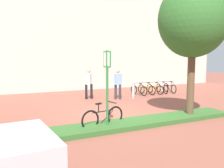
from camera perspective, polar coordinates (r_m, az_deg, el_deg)
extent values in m
plane|color=brown|center=(9.95, -0.25, -7.13)|extent=(60.00, 60.00, 0.00)
cube|color=beige|center=(17.70, -12.23, 14.80)|extent=(28.00, 1.20, 10.00)
cube|color=#336028|center=(8.47, 9.16, -9.00)|extent=(7.00, 1.10, 0.16)
cylinder|color=brown|center=(9.46, 18.86, 0.26)|extent=(0.28, 0.28, 2.73)
ellipsoid|color=#2D6628|center=(9.53, 19.37, 14.86)|extent=(2.63, 2.63, 2.89)
cylinder|color=#2D7238|center=(7.42, -1.19, -1.61)|extent=(0.08, 0.08, 2.56)
cube|color=#198C33|center=(7.36, -1.21, 6.13)|extent=(0.11, 0.36, 0.52)
cube|color=white|center=(7.36, -1.21, 6.13)|extent=(0.10, 0.30, 0.44)
torus|color=black|center=(7.54, -5.39, -8.88)|extent=(0.66, 0.20, 0.66)
torus|color=black|center=(8.11, 0.76, -7.77)|extent=(0.66, 0.20, 0.66)
cylinder|color=black|center=(7.76, -2.20, -6.74)|extent=(0.83, 0.21, 0.04)
cylinder|color=black|center=(7.88, -1.59, -8.44)|extent=(0.60, 0.16, 0.44)
cylinder|color=black|center=(7.63, -3.33, -6.05)|extent=(0.04, 0.04, 0.28)
cube|color=black|center=(7.60, -3.34, -4.87)|extent=(0.21, 0.12, 0.05)
cylinder|color=black|center=(7.93, 0.08, -4.54)|extent=(0.13, 0.42, 0.04)
cylinder|color=#99999E|center=(14.73, 5.56, -1.26)|extent=(0.06, 0.06, 0.80)
cylinder|color=#99999E|center=(16.60, 14.85, -0.61)|extent=(0.06, 0.06, 0.80)
cylinder|color=#99999E|center=(15.57, 10.51, 0.54)|extent=(3.15, 0.09, 0.06)
torus|color=black|center=(14.57, 7.84, -1.75)|extent=(0.16, 0.61, 0.61)
torus|color=black|center=(15.25, 5.42, -1.37)|extent=(0.16, 0.61, 0.61)
cylinder|color=#1E7233|center=(14.88, 6.61, -0.78)|extent=(0.17, 0.76, 0.03)
cylinder|color=#1E7233|center=(14.98, 6.36, -1.64)|extent=(0.13, 0.55, 0.40)
cylinder|color=#1E7233|center=(14.74, 7.06, -0.42)|extent=(0.03, 0.03, 0.26)
cube|color=black|center=(14.73, 7.07, 0.15)|extent=(0.10, 0.19, 0.05)
cylinder|color=#1E7233|center=(15.12, 5.71, 0.24)|extent=(0.39, 0.10, 0.04)
torus|color=black|center=(14.98, 9.83, -1.57)|extent=(0.19, 0.60, 0.61)
torus|color=black|center=(15.61, 7.24, -1.22)|extent=(0.19, 0.60, 0.61)
cylinder|color=gold|center=(15.26, 8.52, -0.64)|extent=(0.21, 0.76, 0.03)
cylinder|color=gold|center=(15.35, 8.25, -1.47)|extent=(0.16, 0.55, 0.40)
cylinder|color=gold|center=(15.14, 9.00, -0.28)|extent=(0.03, 0.03, 0.26)
cube|color=black|center=(15.12, 9.01, 0.27)|extent=(0.11, 0.20, 0.05)
cylinder|color=gold|center=(15.48, 7.56, 0.36)|extent=(0.38, 0.12, 0.04)
torus|color=black|center=(15.29, 11.78, -1.45)|extent=(0.16, 0.61, 0.61)
torus|color=black|center=(15.94, 9.30, -1.10)|extent=(0.16, 0.61, 0.61)
cylinder|color=gold|center=(15.59, 10.53, -0.54)|extent=(0.17, 0.76, 0.03)
cylinder|color=gold|center=(15.68, 10.27, -1.35)|extent=(0.13, 0.55, 0.40)
cylinder|color=gold|center=(15.46, 10.99, -0.19)|extent=(0.03, 0.03, 0.26)
cube|color=black|center=(15.45, 11.00, 0.35)|extent=(0.10, 0.19, 0.05)
cylinder|color=gold|center=(15.81, 9.61, 0.44)|extent=(0.39, 0.10, 0.04)
torus|color=black|center=(15.63, 13.10, -1.32)|extent=(0.13, 0.61, 0.61)
torus|color=black|center=(16.43, 11.39, -0.93)|extent=(0.13, 0.61, 0.61)
cylinder|color=silver|center=(16.01, 12.24, -0.40)|extent=(0.13, 0.77, 0.03)
cylinder|color=silver|center=(16.11, 12.05, -1.19)|extent=(0.10, 0.56, 0.40)
cylinder|color=silver|center=(15.85, 12.56, -0.07)|extent=(0.03, 0.03, 0.26)
cube|color=black|center=(15.84, 12.57, 0.46)|extent=(0.10, 0.19, 0.05)
cylinder|color=silver|center=(16.29, 11.62, 0.57)|extent=(0.39, 0.09, 0.04)
torus|color=black|center=(16.00, 14.97, -1.20)|extent=(0.13, 0.61, 0.61)
torus|color=black|center=(16.78, 13.20, -0.83)|extent=(0.13, 0.61, 0.61)
cylinder|color=black|center=(16.36, 14.08, -0.31)|extent=(0.13, 0.77, 0.03)
cylinder|color=black|center=(16.47, 13.89, -1.08)|extent=(0.10, 0.56, 0.40)
cylinder|color=black|center=(16.21, 14.41, 0.02)|extent=(0.03, 0.03, 0.26)
cube|color=black|center=(16.20, 14.43, 0.54)|extent=(0.10, 0.19, 0.05)
cylinder|color=black|center=(16.64, 13.44, 0.64)|extent=(0.39, 0.08, 0.04)
cylinder|color=#ADADB2|center=(13.59, 5.25, -1.66)|extent=(0.16, 0.16, 0.90)
cylinder|color=#2D2D38|center=(13.25, 1.98, -1.94)|extent=(0.14, 0.14, 0.85)
cylinder|color=#2D2D38|center=(13.27, 0.90, -1.93)|extent=(0.14, 0.14, 0.85)
cube|color=#8CB2E5|center=(13.18, 1.45, 1.23)|extent=(0.44, 0.32, 0.62)
cylinder|color=#8CB2E5|center=(13.34, 2.32, 1.15)|extent=(0.09, 0.09, 0.59)
cylinder|color=#8CB2E5|center=(13.02, 0.56, 1.04)|extent=(0.09, 0.09, 0.59)
sphere|color=tan|center=(13.15, 1.46, 3.18)|extent=(0.22, 0.22, 0.22)
cylinder|color=black|center=(13.37, -6.37, -1.91)|extent=(0.14, 0.14, 0.85)
cylinder|color=black|center=(13.49, -5.09, -1.82)|extent=(0.14, 0.14, 0.85)
cube|color=white|center=(13.35, -5.76, 1.26)|extent=(0.41, 0.47, 0.62)
cylinder|color=white|center=(13.09, -5.98, 1.03)|extent=(0.09, 0.09, 0.59)
cylinder|color=white|center=(13.60, -5.55, 1.22)|extent=(0.09, 0.09, 0.59)
sphere|color=tan|center=(13.32, -5.78, 3.19)|extent=(0.22, 0.22, 0.22)
cylinder|color=black|center=(5.43, -24.60, -15.56)|extent=(0.66, 0.27, 0.64)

